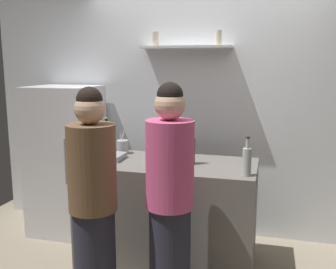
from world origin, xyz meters
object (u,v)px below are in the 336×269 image
Objects in this scene: wine_bottle_dark_glass at (107,138)px; person_pink_top at (170,201)px; wine_bottle_amber_glass at (191,150)px; water_bottle_plastic at (93,154)px; utensil_holder at (122,147)px; person_brown_jacket at (93,205)px; refrigerator at (66,160)px; wine_bottle_pale_glass at (247,161)px; baking_pan at (105,156)px.

wine_bottle_dark_glass is 1.33m from person_pink_top.
wine_bottle_dark_glass is (-0.91, 0.28, 0.00)m from wine_bottle_amber_glass.
water_bottle_plastic is 0.15× the size of person_pink_top.
wine_bottle_amber_glass and wine_bottle_dark_glass have the same top height.
water_bottle_plastic reaches higher than utensil_holder.
person_brown_jacket is 0.98× the size of person_pink_top.
utensil_holder is 0.65× the size of wine_bottle_dark_glass.
refrigerator is 2.04m from wine_bottle_pale_glass.
baking_pan is at bearing -104.89° from utensil_holder.
utensil_holder is 0.71× the size of wine_bottle_pale_glass.
refrigerator is 5.01× the size of wine_bottle_pale_glass.
water_bottle_plastic is 0.15× the size of person_brown_jacket.
person_pink_top is (0.52, 0.16, 0.02)m from person_brown_jacket.
person_pink_top is (-0.01, -0.68, -0.23)m from wine_bottle_amber_glass.
water_bottle_plastic is 0.89m from person_pink_top.
wine_bottle_amber_glass is at bearing -17.67° from utensil_holder.
baking_pan is 1.09× the size of wine_bottle_pale_glass.
water_bottle_plastic is (-1.27, -0.05, -0.01)m from wine_bottle_pale_glass.
baking_pan is 0.28m from water_bottle_plastic.
utensil_holder is 0.14× the size of person_brown_jacket.
wine_bottle_amber_glass is (1.42, -0.38, 0.28)m from refrigerator.
person_pink_top is (0.90, -0.95, -0.23)m from wine_bottle_dark_glass.
refrigerator is 0.95× the size of person_brown_jacket.
wine_bottle_dark_glass is (-0.18, 0.05, 0.06)m from utensil_holder.
person_brown_jacket reaches higher than wine_bottle_pale_glass.
wine_bottle_amber_glass is 0.21× the size of person_brown_jacket.
baking_pan is at bearing 92.26° from water_bottle_plastic.
refrigerator is 1.50m from wine_bottle_amber_glass.
refrigerator is at bearing 147.48° from baking_pan.
baking_pan is 1.00× the size of wine_bottle_dark_glass.
baking_pan is 0.27m from utensil_holder.
person_brown_jacket is (0.19, -1.07, -0.19)m from utensil_holder.
baking_pan is 0.21× the size of person_brown_jacket.
person_brown_jacket reaches higher than wine_bottle_amber_glass.
person_brown_jacket reaches higher than wine_bottle_dark_glass.
wine_bottle_pale_glass is 1.27m from water_bottle_plastic.
wine_bottle_amber_glass is 0.83m from water_bottle_plastic.
refrigerator is at bearing 168.11° from utensil_holder.
baking_pan is at bearing -32.52° from refrigerator.
utensil_holder is (0.07, 0.26, 0.04)m from baking_pan.
utensil_holder is 0.13× the size of person_pink_top.
person_brown_jacket is at bearing -53.52° from refrigerator.
refrigerator reaches higher than utensil_holder.
utensil_holder is (0.70, -0.15, 0.21)m from refrigerator.
wine_bottle_dark_glass is at bearing 102.51° from water_bottle_plastic.
refrigerator is 4.59× the size of baking_pan.
person_brown_jacket is at bearing 146.12° from person_pink_top.
person_pink_top is (1.42, -1.06, 0.04)m from refrigerator.
wine_bottle_amber_glass is 0.21× the size of person_pink_top.
water_bottle_plastic is at bearing -177.80° from wine_bottle_pale_glass.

